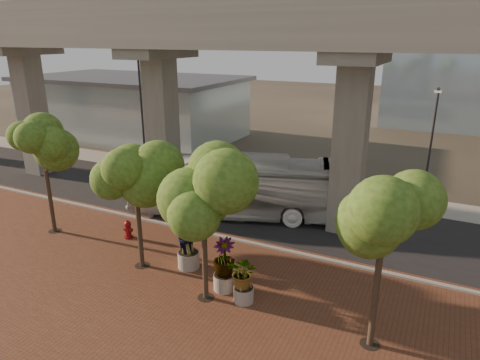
% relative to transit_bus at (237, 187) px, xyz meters
% --- Properties ---
extents(ground, '(160.00, 160.00, 0.00)m').
position_rel_transit_bus_xyz_m(ground, '(0.27, -1.23, -1.79)').
color(ground, '#342F25').
rests_on(ground, ground).
extents(brick_plaza, '(70.00, 13.00, 0.06)m').
position_rel_transit_bus_xyz_m(brick_plaza, '(0.27, -9.23, -1.76)').
color(brick_plaza, brown).
rests_on(brick_plaza, ground).
extents(asphalt_road, '(90.00, 8.00, 0.04)m').
position_rel_transit_bus_xyz_m(asphalt_road, '(0.27, 0.77, -1.77)').
color(asphalt_road, black).
rests_on(asphalt_road, ground).
extents(curb_strip, '(70.00, 0.25, 0.16)m').
position_rel_transit_bus_xyz_m(curb_strip, '(0.27, -3.23, -1.71)').
color(curb_strip, '#9B9790').
rests_on(curb_strip, ground).
extents(far_sidewalk, '(90.00, 3.00, 0.06)m').
position_rel_transit_bus_xyz_m(far_sidewalk, '(0.27, 6.27, -1.76)').
color(far_sidewalk, '#9B9790').
rests_on(far_sidewalk, ground).
extents(transit_viaduct, '(72.00, 5.60, 12.40)m').
position_rel_transit_bus_xyz_m(transit_viaduct, '(0.27, 0.77, 5.50)').
color(transit_viaduct, gray).
rests_on(transit_viaduct, ground).
extents(station_pavilion, '(23.00, 13.00, 6.30)m').
position_rel_transit_bus_xyz_m(station_pavilion, '(-19.73, 14.77, 1.43)').
color(station_pavilion, '#A2B6BA').
rests_on(station_pavilion, ground).
extents(transit_bus, '(13.17, 6.59, 3.58)m').
position_rel_transit_bus_xyz_m(transit_bus, '(0.00, 0.00, 0.00)').
color(transit_bus, silver).
rests_on(transit_bus, ground).
extents(fire_hydrant, '(0.51, 0.46, 1.01)m').
position_rel_transit_bus_xyz_m(fire_hydrant, '(-3.73, -5.45, -1.24)').
color(fire_hydrant, maroon).
rests_on(fire_hydrant, ground).
extents(planter_front, '(1.82, 1.82, 2.00)m').
position_rel_transit_bus_xyz_m(planter_front, '(4.27, -7.96, -0.52)').
color(planter_front, '#A8A198').
rests_on(planter_front, ground).
extents(planter_right, '(2.19, 2.19, 2.34)m').
position_rel_transit_bus_xyz_m(planter_right, '(3.15, -7.55, -0.31)').
color(planter_right, gray).
rests_on(planter_right, ground).
extents(planter_left, '(2.21, 2.21, 2.43)m').
position_rel_transit_bus_xyz_m(planter_left, '(0.80, -6.64, -0.26)').
color(planter_left, '#9B968C').
rests_on(planter_left, ground).
extents(street_tree_far_west, '(3.58, 3.58, 6.20)m').
position_rel_transit_bus_xyz_m(street_tree_far_west, '(-7.96, -6.59, 2.82)').
color(street_tree_far_west, '#463728').
rests_on(street_tree_far_west, ground).
extents(street_tree_near_west, '(3.78, 3.78, 6.42)m').
position_rel_transit_bus_xyz_m(street_tree_near_west, '(-1.23, -7.48, 2.95)').
color(street_tree_near_west, '#463728').
rests_on(street_tree_near_west, ground).
extents(street_tree_near_east, '(4.09, 4.09, 6.48)m').
position_rel_transit_bus_xyz_m(street_tree_near_east, '(2.77, -8.42, 2.87)').
color(street_tree_near_east, '#463728').
rests_on(street_tree_near_east, ground).
extents(street_tree_far_east, '(3.37, 3.37, 6.19)m').
position_rel_transit_bus_xyz_m(street_tree_far_east, '(9.33, -8.34, 2.90)').
color(street_tree_far_east, '#463728').
rests_on(street_tree_far_east, ground).
extents(streetlamp_west, '(0.45, 1.33, 9.18)m').
position_rel_transit_bus_xyz_m(streetlamp_west, '(-10.13, 4.14, 3.56)').
color(streetlamp_west, '#2A2A2E').
rests_on(streetlamp_west, ground).
extents(streetlamp_east, '(0.37, 1.09, 7.50)m').
position_rel_transit_bus_xyz_m(streetlamp_east, '(9.99, 5.60, 2.59)').
color(streetlamp_east, '#2C2D31').
rests_on(streetlamp_east, ground).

